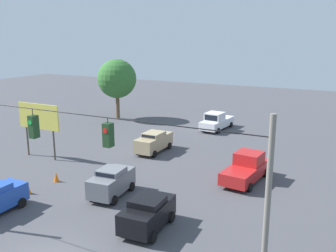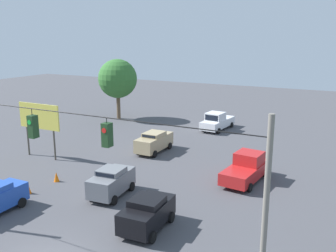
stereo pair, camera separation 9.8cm
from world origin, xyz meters
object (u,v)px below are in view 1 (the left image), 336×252
roadside_billboard (39,119)px  overhead_signal_span (37,163)px  sedan_tan_withflow_far (154,142)px  sedan_black_crossing_near (148,213)px  sedan_grey_withflow_mid (112,182)px  traffic_cone_second (28,189)px  traffic_cone_third (56,177)px  pickup_truck_red_oncoming_far (246,168)px  pickup_truck_white_withflow_deep (216,121)px  tree_horizon_left (117,79)px

roadside_billboard → overhead_signal_span: bearing=136.2°
sedan_tan_withflow_far → sedan_black_crossing_near: bearing=118.1°
overhead_signal_span → sedan_black_crossing_near: 7.27m
overhead_signal_span → sedan_grey_withflow_mid: overhead_signal_span is taller
traffic_cone_second → overhead_signal_span: bearing=142.2°
sedan_black_crossing_near → traffic_cone_third: 10.19m
overhead_signal_span → traffic_cone_third: (7.22, -8.29, -4.83)m
sedan_black_crossing_near → sedan_grey_withflow_mid: bearing=-31.9°
sedan_tan_withflow_far → sedan_grey_withflow_mid: 10.39m
pickup_truck_red_oncoming_far → traffic_cone_third: (12.66, 6.84, -0.60)m
sedan_black_crossing_near → traffic_cone_second: bearing=-2.1°
traffic_cone_third → roadside_billboard: 7.31m
roadside_billboard → traffic_cone_third: bearing=144.9°
sedan_tan_withflow_far → traffic_cone_third: (2.84, 9.97, -0.62)m
sedan_grey_withflow_mid → traffic_cone_second: 5.95m
pickup_truck_white_withflow_deep → traffic_cone_second: pickup_truck_white_withflow_deep is taller
sedan_tan_withflow_far → pickup_truck_red_oncoming_far: (-9.82, 3.13, -0.02)m
traffic_cone_third → tree_horizon_left: tree_horizon_left is taller
sedan_grey_withflow_mid → traffic_cone_third: size_ratio=5.29×
sedan_grey_withflow_mid → traffic_cone_second: (5.38, 2.45, -0.64)m
overhead_signal_span → roadside_billboard: overhead_signal_span is taller
overhead_signal_span → pickup_truck_red_oncoming_far: size_ratio=3.81×
pickup_truck_white_withflow_deep → roadside_billboard: (10.45, 17.17, 2.59)m
sedan_black_crossing_near → pickup_truck_white_withflow_deep: 24.35m
roadside_billboard → pickup_truck_white_withflow_deep: bearing=-121.3°
pickup_truck_white_withflow_deep → traffic_cone_third: 21.57m
sedan_tan_withflow_far → traffic_cone_second: size_ratio=6.06×
sedan_tan_withflow_far → tree_horizon_left: (11.49, -10.60, 4.32)m
overhead_signal_span → pickup_truck_white_withflow_deep: (2.15, -29.24, -4.22)m
sedan_grey_withflow_mid → pickup_truck_red_oncoming_far: size_ratio=0.73×
tree_horizon_left → roadside_billboard: bearing=101.0°
pickup_truck_red_oncoming_far → traffic_cone_second: (12.80, 9.43, -0.60)m
sedan_grey_withflow_mid → pickup_truck_white_withflow_deep: bearing=-89.5°
pickup_truck_white_withflow_deep → traffic_cone_third: bearing=76.4°
sedan_black_crossing_near → pickup_truck_white_withflow_deep: (4.67, -23.90, 0.00)m
sedan_black_crossing_near → tree_horizon_left: 30.17m
roadside_billboard → tree_horizon_left: (3.28, -16.78, 1.75)m
tree_horizon_left → traffic_cone_second: bearing=110.2°
pickup_truck_red_oncoming_far → tree_horizon_left: size_ratio=0.69×
pickup_truck_red_oncoming_far → traffic_cone_second: size_ratio=7.25×
sedan_black_crossing_near → traffic_cone_third: (9.74, -2.94, -0.60)m
sedan_tan_withflow_far → overhead_signal_span: bearing=103.5°
sedan_grey_withflow_mid → traffic_cone_third: bearing=-1.5°
roadside_billboard → pickup_truck_red_oncoming_far: bearing=-170.4°
sedan_grey_withflow_mid → traffic_cone_third: sedan_grey_withflow_mid is taller
overhead_signal_span → traffic_cone_second: overhead_signal_span is taller
traffic_cone_third → tree_horizon_left: (8.66, -20.57, 4.94)m
pickup_truck_white_withflow_deep → roadside_billboard: bearing=58.7°
overhead_signal_span → traffic_cone_second: bearing=-37.8°
overhead_signal_span → tree_horizon_left: size_ratio=2.63×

